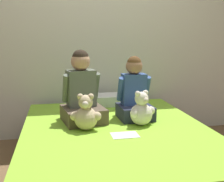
% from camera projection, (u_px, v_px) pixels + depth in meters
% --- Properties ---
extents(ground_plane, '(14.00, 14.00, 0.00)m').
position_uv_depth(ground_plane, '(116.00, 174.00, 2.44)').
color(ground_plane, brown).
extents(wall_behind_bed, '(8.00, 0.06, 2.50)m').
position_uv_depth(wall_behind_bed, '(97.00, 30.00, 3.25)').
color(wall_behind_bed, silver).
rests_on(wall_behind_bed, ground_plane).
extents(bed, '(1.56, 1.97, 0.43)m').
position_uv_depth(bed, '(116.00, 152.00, 2.40)').
color(bed, brown).
rests_on(bed, ground_plane).
extents(child_on_left, '(0.41, 0.43, 0.64)m').
position_uv_depth(child_on_left, '(82.00, 94.00, 2.51)').
color(child_on_left, brown).
rests_on(child_on_left, bed).
extents(child_on_right, '(0.31, 0.32, 0.58)m').
position_uv_depth(child_on_right, '(134.00, 94.00, 2.60)').
color(child_on_right, '#282D47').
rests_on(child_on_right, bed).
extents(teddy_bear_held_by_left_child, '(0.25, 0.19, 0.30)m').
position_uv_depth(teddy_bear_held_by_left_child, '(86.00, 115.00, 2.28)').
color(teddy_bear_held_by_left_child, '#D1B78E').
rests_on(teddy_bear_held_by_left_child, bed).
extents(teddy_bear_held_by_right_child, '(0.24, 0.19, 0.30)m').
position_uv_depth(teddy_bear_held_by_right_child, '(142.00, 111.00, 2.41)').
color(teddy_bear_held_by_right_child, silver).
rests_on(teddy_bear_held_by_right_child, bed).
extents(pillow_at_headboard, '(0.49, 0.28, 0.11)m').
position_uv_depth(pillow_at_headboard, '(101.00, 100.00, 3.13)').
color(pillow_at_headboard, white).
rests_on(pillow_at_headboard, bed).
extents(sign_card, '(0.21, 0.15, 0.00)m').
position_uv_depth(sign_card, '(125.00, 135.00, 2.18)').
color(sign_card, white).
rests_on(sign_card, bed).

